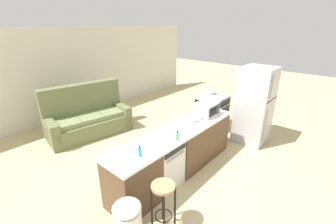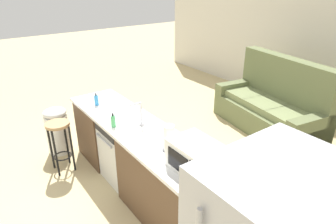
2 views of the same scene
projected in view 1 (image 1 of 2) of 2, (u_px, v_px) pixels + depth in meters
name	position (u px, v px, depth m)	size (l,w,h in m)	color
ground_plane	(171.00, 176.00, 4.24)	(24.00, 24.00, 0.00)	tan
wall_back	(68.00, 74.00, 6.53)	(10.00, 0.06, 2.60)	silver
kitchen_counter	(180.00, 152.00, 4.26)	(2.94, 0.66, 0.90)	brown
dishwasher	(162.00, 163.00, 3.91)	(0.58, 0.61, 0.84)	silver
stove_range	(212.00, 112.00, 6.06)	(0.76, 0.68, 0.90)	black
refrigerator	(255.00, 106.00, 5.22)	(0.72, 0.73, 1.81)	#B7B7BC
microwave	(206.00, 109.00, 4.64)	(0.50, 0.37, 0.28)	white
sink_faucet	(171.00, 125.00, 3.92)	(0.07, 0.18, 0.30)	silver
paper_towel_roll	(194.00, 115.00, 4.35)	(0.14, 0.14, 0.28)	#4C4C51
soap_bottle	(177.00, 136.00, 3.67)	(0.06, 0.06, 0.18)	#4CB266
dish_soap_bottle	(140.00, 152.00, 3.22)	(0.06, 0.06, 0.18)	#338CCC
kettle	(212.00, 91.00, 6.06)	(0.21, 0.17, 0.19)	silver
bar_stool	(163.00, 198.00, 2.98)	(0.32, 0.32, 0.74)	tan
couch	(88.00, 119.00, 5.80)	(2.12, 1.23, 1.27)	#667047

